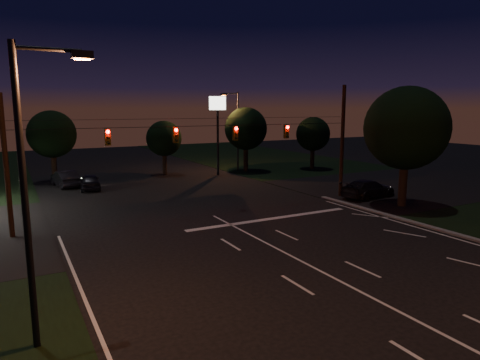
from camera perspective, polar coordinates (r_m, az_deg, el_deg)
ground at (r=17.94m, az=16.33°, el=-14.40°), size 140.00×140.00×0.00m
cross_street_right at (r=42.62m, az=20.38°, el=-0.74°), size 20.00×16.00×0.02m
stop_bar at (r=28.24m, az=4.16°, el=-5.17°), size 12.00×0.50×0.01m
utility_pole_right at (r=36.30m, az=13.20°, el=-2.10°), size 0.30×0.30×9.00m
utility_pole_left at (r=27.43m, az=-28.06°, el=-6.75°), size 0.28×0.28×8.00m
signal_span at (r=29.00m, az=-4.47°, el=6.23°), size 24.00×0.40×1.56m
pole_sign_right at (r=45.96m, az=-3.00°, el=8.37°), size 1.80×0.30×8.40m
street_light_left at (r=13.63m, az=-25.88°, el=0.47°), size 2.20×0.35×9.00m
street_light_right_far at (r=49.23m, az=-0.57°, el=7.30°), size 2.20×0.35×9.00m
tree_right_near at (r=33.33m, az=21.11°, el=6.35°), size 6.00×6.00×8.76m
tree_far_b at (r=45.83m, az=-23.78°, el=5.54°), size 4.60×4.60×6.98m
tree_far_c at (r=47.09m, az=-10.12°, el=5.41°), size 3.80×3.80×5.86m
tree_far_d at (r=48.86m, az=0.73°, el=6.79°), size 4.80×4.80×7.30m
tree_far_e at (r=51.65m, az=9.65°, el=6.02°), size 4.00×4.00×6.18m
car_oncoming_a at (r=40.37m, az=-19.42°, el=-0.22°), size 2.07×4.29×1.41m
car_oncoming_b at (r=42.63m, az=-22.26°, el=0.18°), size 2.25×4.80×1.52m
car_cross at (r=36.09m, az=16.73°, el=-1.12°), size 5.33×2.72×1.48m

